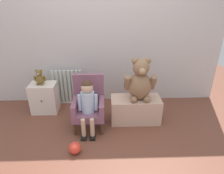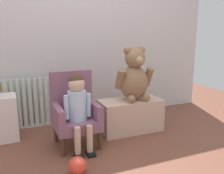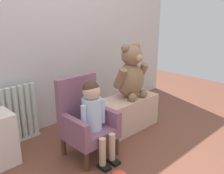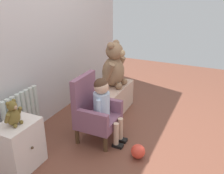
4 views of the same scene
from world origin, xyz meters
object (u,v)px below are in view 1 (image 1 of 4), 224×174
(child_armchair, at_px, (89,104))
(large_teddy_bear, at_px, (140,81))
(low_bench, at_px, (135,109))
(small_teddy_bear, at_px, (40,78))
(radiator, at_px, (68,87))
(small_dresser, at_px, (44,98))
(child_figure, at_px, (88,100))
(toy_ball, at_px, (75,148))

(child_armchair, bearing_deg, large_teddy_bear, 6.70)
(low_bench, xyz_separation_m, small_teddy_bear, (-1.36, 0.29, 0.38))
(radiator, xyz_separation_m, large_teddy_bear, (1.07, -0.54, 0.33))
(small_teddy_bear, bearing_deg, small_dresser, 10.24)
(child_figure, relative_size, small_teddy_bear, 3.08)
(radiator, height_order, low_bench, radiator)
(child_figure, bearing_deg, radiator, 117.71)
(radiator, height_order, small_dresser, radiator)
(child_armchair, relative_size, toy_ball, 5.03)
(radiator, relative_size, small_teddy_bear, 2.49)
(low_bench, height_order, toy_ball, low_bench)
(toy_ball, bearing_deg, large_teddy_bear, 37.65)
(child_armchair, xyz_separation_m, low_bench, (0.64, 0.08, -0.15))
(low_bench, distance_m, toy_ball, 1.00)
(low_bench, xyz_separation_m, toy_ball, (-0.77, -0.63, -0.11))
(small_dresser, relative_size, low_bench, 0.67)
(child_figure, relative_size, low_bench, 1.03)
(toy_ball, bearing_deg, small_dresser, 121.76)
(radiator, relative_size, large_teddy_bear, 0.98)
(child_figure, bearing_deg, small_teddy_bear, 145.90)
(toy_ball, bearing_deg, radiator, 102.37)
(child_armchair, distance_m, large_teddy_bear, 0.75)
(small_teddy_bear, bearing_deg, toy_ball, -57.43)
(small_dresser, distance_m, small_teddy_bear, 0.33)
(small_dresser, xyz_separation_m, small_teddy_bear, (-0.02, -0.00, 0.33))
(small_dresser, height_order, child_armchair, child_armchair)
(small_dresser, relative_size, small_teddy_bear, 2.00)
(child_figure, height_order, low_bench, child_figure)
(small_dresser, bearing_deg, low_bench, -12.27)
(large_teddy_bear, height_order, toy_ball, large_teddy_bear)
(radiator, relative_size, small_dresser, 1.25)
(small_dresser, bearing_deg, radiator, 38.36)
(small_dresser, bearing_deg, child_armchair, -28.14)
(small_teddy_bear, bearing_deg, child_armchair, -27.40)
(child_armchair, distance_m, small_teddy_bear, 0.84)
(child_armchair, bearing_deg, radiator, 121.84)
(small_dresser, distance_m, child_figure, 0.89)
(small_dresser, distance_m, toy_ball, 1.10)
(small_dresser, height_order, large_teddy_bear, large_teddy_bear)
(radiator, height_order, toy_ball, radiator)
(child_figure, xyz_separation_m, toy_ball, (-0.13, -0.43, -0.39))
(child_armchair, xyz_separation_m, large_teddy_bear, (0.68, 0.08, 0.29))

